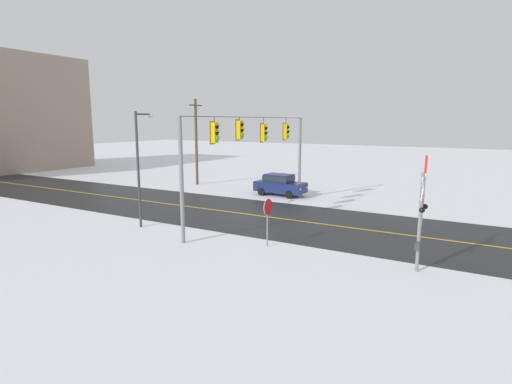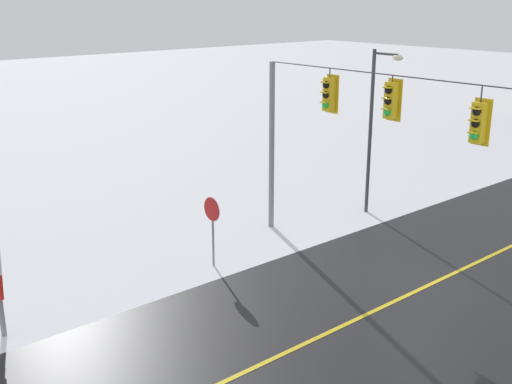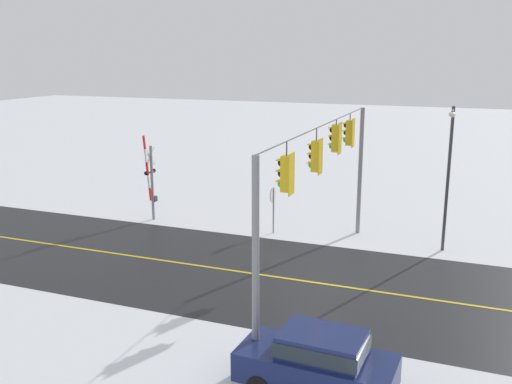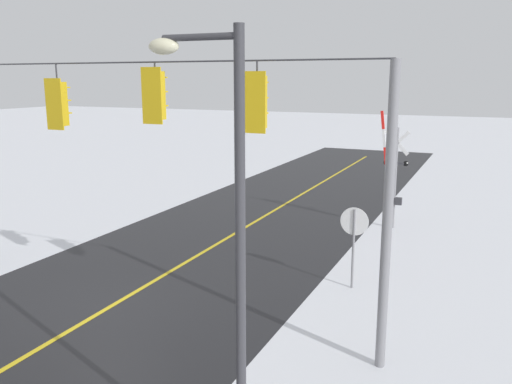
% 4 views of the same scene
% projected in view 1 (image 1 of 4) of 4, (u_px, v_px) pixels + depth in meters
% --- Properties ---
extents(ground_plane, '(160.00, 160.00, 0.00)m').
position_uv_depth(ground_plane, '(254.00, 215.00, 26.46)').
color(ground_plane, white).
extents(road_asphalt, '(9.00, 80.00, 0.01)m').
position_uv_depth(road_asphalt, '(182.00, 206.00, 29.42)').
color(road_asphalt, black).
rests_on(road_asphalt, ground).
extents(lane_centre_line, '(0.14, 72.00, 0.01)m').
position_uv_depth(lane_centre_line, '(182.00, 206.00, 29.42)').
color(lane_centre_line, gold).
rests_on(lane_centre_line, ground).
extents(signal_span, '(14.20, 0.47, 6.22)m').
position_uv_depth(signal_span, '(254.00, 146.00, 25.68)').
color(signal_span, gray).
rests_on(signal_span, ground).
extents(stop_sign, '(0.80, 0.09, 2.35)m').
position_uv_depth(stop_sign, '(268.00, 212.00, 19.60)').
color(stop_sign, gray).
rests_on(stop_sign, ground).
extents(railroad_crossing, '(1.17, 0.31, 4.63)m').
position_uv_depth(railroad_crossing, '(421.00, 216.00, 16.25)').
color(railroad_crossing, gray).
rests_on(railroad_crossing, ground).
extents(parked_car_navy, '(1.95, 4.26, 1.74)m').
position_uv_depth(parked_car_navy, '(280.00, 184.00, 33.34)').
color(parked_car_navy, navy).
rests_on(parked_car_navy, ground).
extents(streetlamp_near, '(1.39, 0.28, 6.50)m').
position_uv_depth(streetlamp_near, '(141.00, 158.00, 23.07)').
color(streetlamp_near, '#38383D').
rests_on(streetlamp_near, ground).
extents(utility_pole, '(1.80, 0.24, 8.01)m').
position_uv_depth(utility_pole, '(196.00, 141.00, 38.65)').
color(utility_pole, brown).
rests_on(utility_pole, ground).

